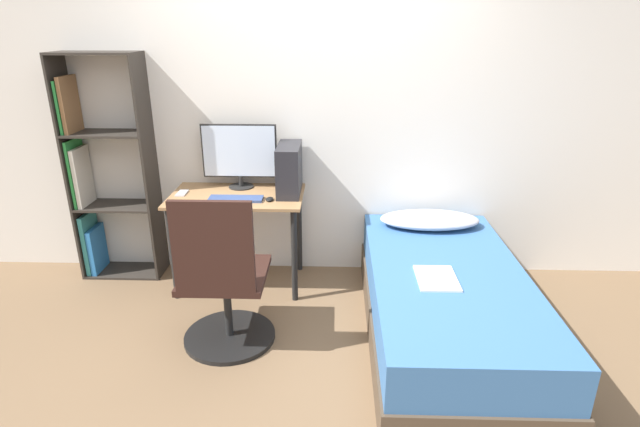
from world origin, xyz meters
The scene contains 13 objects.
ground_plane centered at (0.00, 0.00, 0.00)m, with size 14.00×14.00×0.00m, color brown.
wall_back centered at (0.00, 1.44, 1.25)m, with size 8.00×0.05×2.50m.
desk centered at (-0.54, 1.12, 0.62)m, with size 0.99×0.60×0.74m.
bookshelf centered at (-1.63, 1.27, 0.82)m, with size 0.62×0.29×1.75m.
office_chair centered at (-0.49, 0.30, 0.39)m, with size 0.59×0.59×1.04m.
bed centered at (0.91, 0.43, 0.24)m, with size 0.98×1.96×0.49m.
pillow centered at (0.91, 1.15, 0.54)m, with size 0.75×0.36×0.11m.
magazine centered at (0.81, 0.31, 0.49)m, with size 0.24×0.32×0.01m.
monitor centered at (-0.54, 1.31, 1.00)m, with size 0.57×0.19×0.49m.
keyboard centered at (-0.53, 1.00, 0.75)m, with size 0.39×0.13×0.02m.
pc_tower centered at (-0.15, 1.19, 0.92)m, with size 0.17×0.42×0.36m.
mouse centered at (-0.28, 1.00, 0.75)m, with size 0.06×0.09×0.02m.
phone centered at (-0.96, 1.13, 0.74)m, with size 0.07×0.14×0.01m.
Camera 1 is at (0.19, -2.38, 1.93)m, focal length 28.00 mm.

